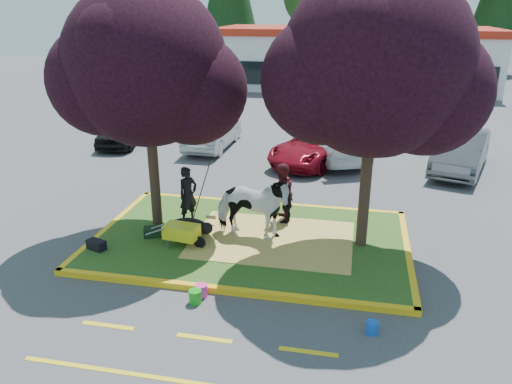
% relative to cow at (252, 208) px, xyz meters
% --- Properties ---
extents(ground, '(90.00, 90.00, 0.00)m').
position_rel_cow_xyz_m(ground, '(-0.05, 0.02, -1.03)').
color(ground, '#424244').
rests_on(ground, ground).
extents(median_island, '(8.00, 5.00, 0.15)m').
position_rel_cow_xyz_m(median_island, '(-0.05, 0.02, -0.95)').
color(median_island, '#244716').
rests_on(median_island, ground).
extents(curb_near, '(8.30, 0.16, 0.15)m').
position_rel_cow_xyz_m(curb_near, '(-0.05, -2.56, -0.95)').
color(curb_near, yellow).
rests_on(curb_near, ground).
extents(curb_far, '(8.30, 0.16, 0.15)m').
position_rel_cow_xyz_m(curb_far, '(-0.05, 2.60, -0.95)').
color(curb_far, yellow).
rests_on(curb_far, ground).
extents(curb_left, '(0.16, 5.30, 0.15)m').
position_rel_cow_xyz_m(curb_left, '(-4.13, 0.02, -0.95)').
color(curb_left, yellow).
rests_on(curb_left, ground).
extents(curb_right, '(0.16, 5.30, 0.15)m').
position_rel_cow_xyz_m(curb_right, '(4.03, 0.02, -0.95)').
color(curb_right, yellow).
rests_on(curb_right, ground).
extents(straw_bedding, '(4.20, 3.00, 0.01)m').
position_rel_cow_xyz_m(straw_bedding, '(0.55, 0.02, -0.87)').
color(straw_bedding, '#EBD061').
rests_on(straw_bedding, median_island).
extents(tree_purple_left, '(5.06, 4.20, 6.51)m').
position_rel_cow_xyz_m(tree_purple_left, '(-2.83, 0.40, 3.33)').
color(tree_purple_left, black).
rests_on(tree_purple_left, median_island).
extents(tree_purple_right, '(5.30, 4.40, 6.82)m').
position_rel_cow_xyz_m(tree_purple_right, '(2.87, 0.20, 3.53)').
color(tree_purple_right, black).
rests_on(tree_purple_right, median_island).
extents(fire_lane_stripe_a, '(1.10, 0.12, 0.01)m').
position_rel_cow_xyz_m(fire_lane_stripe_a, '(-2.05, -4.18, -1.03)').
color(fire_lane_stripe_a, yellow).
rests_on(fire_lane_stripe_a, ground).
extents(fire_lane_stripe_b, '(1.10, 0.12, 0.01)m').
position_rel_cow_xyz_m(fire_lane_stripe_b, '(-0.05, -4.18, -1.03)').
color(fire_lane_stripe_b, yellow).
rests_on(fire_lane_stripe_b, ground).
extents(fire_lane_stripe_c, '(1.10, 0.12, 0.01)m').
position_rel_cow_xyz_m(fire_lane_stripe_c, '(1.95, -4.18, -1.03)').
color(fire_lane_stripe_c, yellow).
rests_on(fire_lane_stripe_c, ground).
extents(fire_lane_long, '(6.00, 0.10, 0.01)m').
position_rel_cow_xyz_m(fire_lane_long, '(-0.05, -5.38, -1.03)').
color(fire_lane_long, yellow).
rests_on(fire_lane_long, ground).
extents(retail_building, '(20.40, 8.40, 4.40)m').
position_rel_cow_xyz_m(retail_building, '(1.95, 28.01, 1.22)').
color(retail_building, silver).
rests_on(retail_building, ground).
extents(cow, '(2.14, 1.09, 1.76)m').
position_rel_cow_xyz_m(cow, '(0.00, 0.00, 0.00)').
color(cow, white).
rests_on(cow, median_island).
extents(calf, '(1.18, 0.80, 0.47)m').
position_rel_cow_xyz_m(calf, '(-1.72, -0.15, -0.64)').
color(calf, black).
rests_on(calf, median_island).
extents(handler, '(0.67, 0.72, 1.66)m').
position_rel_cow_xyz_m(handler, '(-1.97, 0.63, -0.05)').
color(handler, black).
rests_on(handler, median_island).
extents(visitor_a, '(0.80, 0.94, 1.71)m').
position_rel_cow_xyz_m(visitor_a, '(0.59, 1.30, -0.03)').
color(visitor_a, '#4D161E').
rests_on(visitor_a, median_island).
extents(visitor_b, '(0.43, 0.72, 1.15)m').
position_rel_cow_xyz_m(visitor_b, '(0.77, 1.20, -0.31)').
color(visitor_b, black).
rests_on(visitor_b, median_island).
extents(wheelbarrow, '(1.56, 0.63, 0.59)m').
position_rel_cow_xyz_m(wheelbarrow, '(-1.66, -0.83, -0.47)').
color(wheelbarrow, black).
rests_on(wheelbarrow, median_island).
extents(gear_bag_dark, '(0.54, 0.41, 0.25)m').
position_rel_cow_xyz_m(gear_bag_dark, '(-3.75, -1.43, -0.76)').
color(gear_bag_dark, black).
rests_on(gear_bag_dark, median_island).
extents(gear_bag_green, '(0.56, 0.45, 0.26)m').
position_rel_cow_xyz_m(gear_bag_green, '(-2.63, -0.42, -0.75)').
color(gear_bag_green, black).
rests_on(gear_bag_green, median_island).
extents(bucket_green, '(0.34, 0.34, 0.30)m').
position_rel_cow_xyz_m(bucket_green, '(-0.60, -3.04, -0.88)').
color(bucket_green, '#189817').
rests_on(bucket_green, ground).
extents(bucket_pink, '(0.28, 0.28, 0.29)m').
position_rel_cow_xyz_m(bucket_pink, '(-0.55, -2.78, -0.88)').
color(bucket_pink, '#FC389C').
rests_on(bucket_pink, ground).
extents(bucket_blue, '(0.31, 0.31, 0.26)m').
position_rel_cow_xyz_m(bucket_blue, '(3.10, -3.37, -0.90)').
color(bucket_blue, blue).
rests_on(bucket_blue, ground).
extents(car_black, '(2.10, 4.17, 1.36)m').
position_rel_cow_xyz_m(car_black, '(-7.86, 8.79, -0.35)').
color(car_black, black).
rests_on(car_black, ground).
extents(car_silver, '(1.61, 4.41, 1.45)m').
position_rel_cow_xyz_m(car_silver, '(-3.68, 8.98, -0.31)').
color(car_silver, '#989CA0').
rests_on(car_silver, ground).
extents(car_red, '(3.93, 5.26, 1.33)m').
position_rel_cow_xyz_m(car_red, '(0.98, 7.65, -0.36)').
color(car_red, maroon).
rests_on(car_red, ground).
extents(car_white, '(4.03, 5.68, 1.53)m').
position_rel_cow_xyz_m(car_white, '(1.53, 8.50, -0.27)').
color(car_white, white).
rests_on(car_white, ground).
extents(car_grey, '(2.94, 4.97, 1.55)m').
position_rel_cow_xyz_m(car_grey, '(6.50, 7.74, -0.25)').
color(car_grey, '#505257').
rests_on(car_grey, ground).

